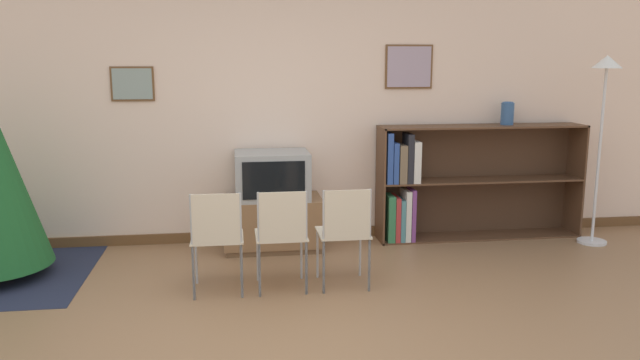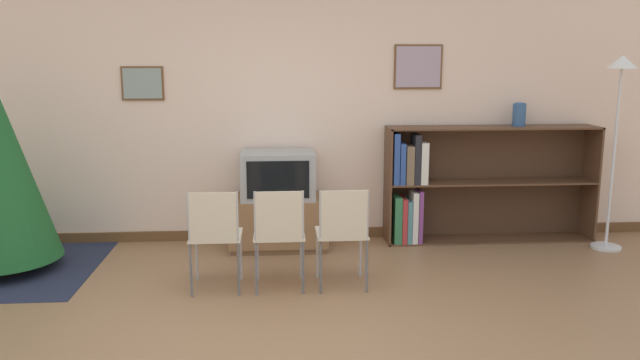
% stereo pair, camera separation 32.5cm
% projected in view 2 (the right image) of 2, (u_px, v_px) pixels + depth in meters
% --- Properties ---
extents(ground_plane, '(24.00, 24.00, 0.00)m').
position_uv_depth(ground_plane, '(288.00, 357.00, 3.81)').
color(ground_plane, '#936B47').
extents(wall_back, '(9.10, 0.11, 2.70)m').
position_uv_depth(wall_back, '(281.00, 105.00, 6.13)').
color(wall_back, beige).
rests_on(wall_back, ground_plane).
extents(area_rug, '(1.55, 1.56, 0.01)m').
position_uv_depth(area_rug, '(5.00, 270.00, 5.39)').
color(area_rug, '#23283D').
rests_on(area_rug, ground_plane).
extents(tv_console, '(0.93, 0.55, 0.50)m').
position_uv_depth(tv_console, '(278.00, 222.00, 6.00)').
color(tv_console, brown).
rests_on(tv_console, ground_plane).
extents(television, '(0.69, 0.53, 0.44)m').
position_uv_depth(television, '(278.00, 175.00, 5.91)').
color(television, '#9E9E99').
rests_on(television, tv_console).
extents(folding_chair_left, '(0.40, 0.40, 0.82)m').
position_uv_depth(folding_chair_left, '(215.00, 234.00, 4.80)').
color(folding_chair_left, beige).
rests_on(folding_chair_left, ground_plane).
extents(folding_chair_center, '(0.40, 0.40, 0.82)m').
position_uv_depth(folding_chair_center, '(279.00, 232.00, 4.84)').
color(folding_chair_center, beige).
rests_on(folding_chair_center, ground_plane).
extents(folding_chair_right, '(0.40, 0.40, 0.82)m').
position_uv_depth(folding_chair_right, '(343.00, 231.00, 4.87)').
color(folding_chair_right, beige).
rests_on(folding_chair_right, ground_plane).
extents(bookshelf, '(2.08, 0.36, 1.15)m').
position_uv_depth(bookshelf, '(454.00, 186.00, 6.18)').
color(bookshelf, brown).
rests_on(bookshelf, ground_plane).
extents(vase, '(0.13, 0.13, 0.23)m').
position_uv_depth(vase, '(519.00, 114.00, 6.11)').
color(vase, '#335684').
rests_on(vase, bookshelf).
extents(standing_lamp, '(0.28, 0.28, 1.83)m').
position_uv_depth(standing_lamp, '(619.00, 102.00, 5.75)').
color(standing_lamp, silver).
rests_on(standing_lamp, ground_plane).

